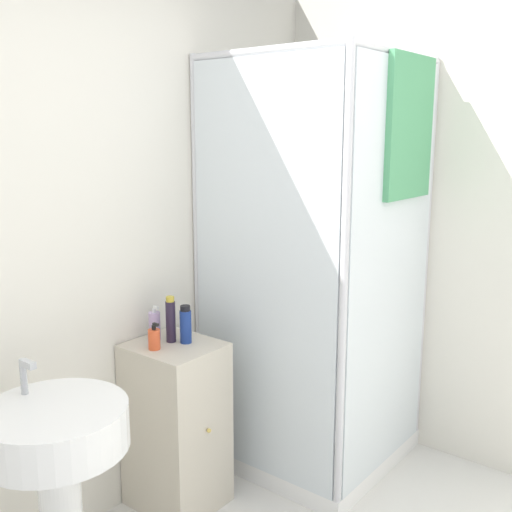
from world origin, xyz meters
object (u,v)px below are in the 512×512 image
at_px(shampoo_bottle_tall_black, 171,320).
at_px(shampoo_bottle_blue, 186,325).
at_px(sink, 57,458).
at_px(lotion_bottle_white, 155,326).
at_px(soap_dispenser, 154,339).

relative_size(shampoo_bottle_tall_black, shampoo_bottle_blue, 1.22).
distance_m(sink, lotion_bottle_white, 0.83).
bearing_deg(soap_dispenser, sink, -161.58).
bearing_deg(soap_dispenser, shampoo_bottle_blue, -18.95).
height_order(soap_dispenser, shampoo_bottle_blue, shampoo_bottle_blue).
bearing_deg(shampoo_bottle_tall_black, soap_dispenser, -173.77).
relative_size(sink, shampoo_bottle_blue, 5.47).
bearing_deg(shampoo_bottle_tall_black, sink, -163.32).
bearing_deg(sink, soap_dispenser, 18.42).
bearing_deg(shampoo_bottle_blue, shampoo_bottle_tall_black, 117.34).
xyz_separation_m(sink, shampoo_bottle_tall_black, (0.76, 0.23, 0.26)).
bearing_deg(lotion_bottle_white, shampoo_bottle_blue, -67.25).
distance_m(shampoo_bottle_blue, lotion_bottle_white, 0.15).
distance_m(sink, shampoo_bottle_blue, 0.85).
bearing_deg(shampoo_bottle_tall_black, shampoo_bottle_blue, -62.66).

